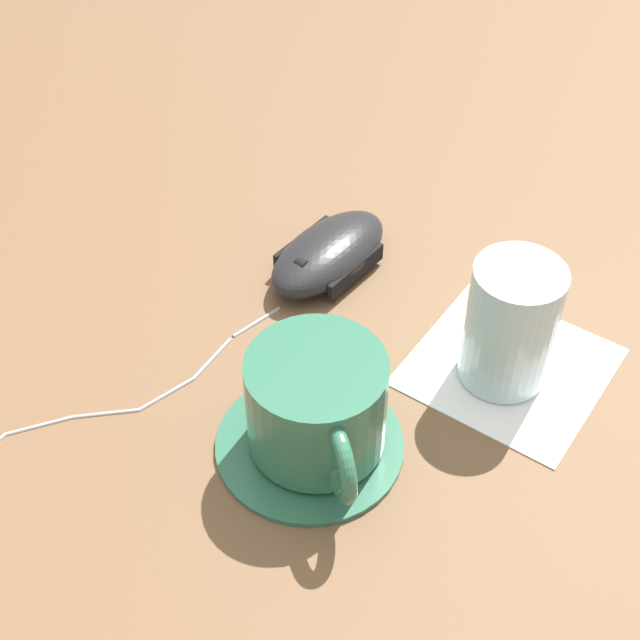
% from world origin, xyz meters
% --- Properties ---
extents(ground_plane, '(3.00, 3.00, 0.00)m').
position_xyz_m(ground_plane, '(0.00, 0.00, 0.00)').
color(ground_plane, brown).
extents(saucer, '(0.13, 0.13, 0.01)m').
position_xyz_m(saucer, '(0.03, -0.07, 0.00)').
color(saucer, '#2D664C').
rests_on(saucer, ground).
extents(coffee_cup, '(0.11, 0.10, 0.07)m').
position_xyz_m(coffee_cup, '(0.04, -0.07, 0.04)').
color(coffee_cup, '#2D664C').
rests_on(coffee_cup, saucer).
extents(computer_mouse, '(0.07, 0.12, 0.03)m').
position_xyz_m(computer_mouse, '(-0.06, 0.08, 0.02)').
color(computer_mouse, black).
rests_on(computer_mouse, ground).
extents(mouse_cable, '(0.08, 0.29, 0.00)m').
position_xyz_m(mouse_cable, '(-0.10, -0.13, 0.00)').
color(mouse_cable, gray).
rests_on(mouse_cable, ground).
extents(napkin_under_glass, '(0.13, 0.13, 0.00)m').
position_xyz_m(napkin_under_glass, '(0.11, 0.07, 0.00)').
color(napkin_under_glass, white).
rests_on(napkin_under_glass, ground).
extents(drinking_glass, '(0.06, 0.06, 0.10)m').
position_xyz_m(drinking_glass, '(0.11, 0.06, 0.05)').
color(drinking_glass, silver).
rests_on(drinking_glass, napkin_under_glass).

